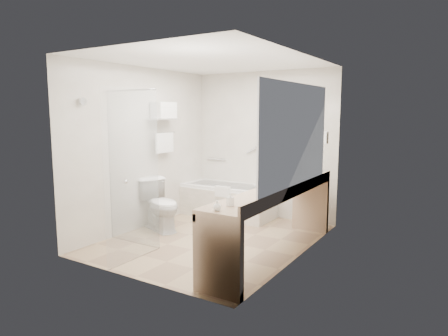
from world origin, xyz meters
The scene contains 25 objects.
floor centered at (0.00, 0.00, 0.00)m, with size 3.20×3.20×0.00m, color tan.
ceiling centered at (0.00, 0.00, 2.50)m, with size 2.60×3.20×0.10m, color white.
wall_back centered at (0.00, 1.60, 1.25)m, with size 2.60×0.10×2.50m, color beige.
wall_front centered at (0.00, -1.60, 1.25)m, with size 2.60×0.10×2.50m, color beige.
wall_left centered at (-1.30, 0.00, 1.25)m, with size 0.10×3.20×2.50m, color beige.
wall_right centered at (1.30, 0.00, 1.25)m, with size 0.10×3.20×2.50m, color beige.
bathtub centered at (-0.50, 1.24, 0.28)m, with size 1.60×0.73×0.59m.
grab_bar_short centered at (-0.95, 1.56, 0.95)m, with size 0.03×0.03×0.40m, color silver.
grab_bar_long centered at (-0.05, 1.56, 1.25)m, with size 0.03×0.03×0.60m, color silver.
shower_enclosure centered at (-0.63, -0.93, 1.07)m, with size 0.96×0.91×2.11m.
towel_shelf centered at (-1.17, 0.35, 1.75)m, with size 0.24×0.55×0.81m.
vanity_counter centered at (1.02, -0.15, 0.64)m, with size 0.55×2.70×0.95m.
sink centered at (1.05, 0.25, 0.82)m, with size 0.40×0.52×0.14m, color white.
faucet centered at (1.20, 0.25, 0.93)m, with size 0.03×0.03×0.14m, color silver.
mirror centered at (1.29, -0.15, 1.55)m, with size 0.02×2.00×1.20m, color #B8BCC5.
hairdryer_unit centered at (1.25, 1.05, 1.45)m, with size 0.08×0.10×0.18m, color silver.
toilet centered at (-0.95, -0.03, 0.39)m, with size 0.44×0.80×0.78m, color white.
amenity_basket centered at (1.05, -0.46, 0.88)m, with size 0.18×0.12×0.06m, color #472919.
soap_bottle_a centered at (0.98, -1.15, 0.88)m, with size 0.06×0.14×0.06m, color silver.
soap_bottle_b centered at (0.98, -1.40, 0.89)m, with size 0.08×0.10×0.08m, color silver.
water_bottle_left centered at (0.99, 0.28, 0.94)m, with size 0.06×0.06×0.19m.
water_bottle_mid centered at (1.03, 0.74, 0.93)m, with size 0.06×0.06×0.18m.
water_bottle_right centered at (1.04, 1.10, 0.94)m, with size 0.06×0.06×0.19m.
drinking_glass_near centered at (0.91, 0.09, 0.90)m, with size 0.08×0.08×0.10m, color silver.
drinking_glass_far centered at (0.86, 0.33, 0.89)m, with size 0.06×0.06×0.08m, color silver.
Camera 1 is at (3.06, -4.61, 1.81)m, focal length 32.00 mm.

